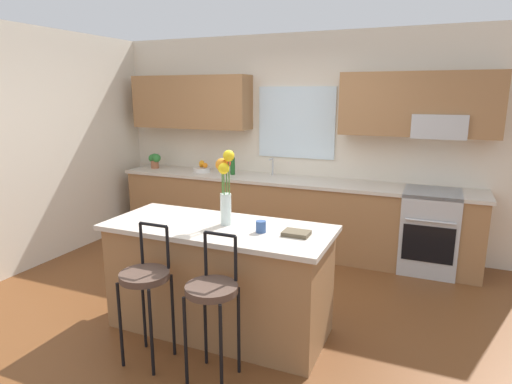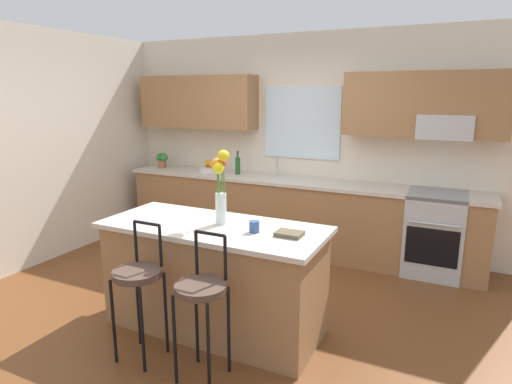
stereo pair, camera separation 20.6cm
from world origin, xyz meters
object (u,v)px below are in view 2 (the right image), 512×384
object	(u,v)px
bottle_olive_oil	(238,165)
potted_plant_small	(162,159)
oven_range	(434,234)
fruit_bowl_oranges	(208,168)
flower_vase	(220,182)
kitchen_island	(214,277)
mug_ceramic	(254,227)
bar_stool_middle	(202,294)
bar_stool_near	(138,279)
cookbook	(289,234)

from	to	relation	value
bottle_olive_oil	potted_plant_small	bearing A→B (deg)	-179.99
oven_range	bottle_olive_oil	distance (m)	2.53
fruit_bowl_oranges	potted_plant_small	xyz separation A→B (m)	(-0.77, -0.01, 0.08)
flower_vase	fruit_bowl_oranges	distance (m)	2.47
kitchen_island	mug_ceramic	xyz separation A→B (m)	(0.39, -0.02, 0.50)
mug_ceramic	bottle_olive_oil	bearing A→B (deg)	121.15
oven_range	bar_stool_middle	size ratio (longest dim) A/B	0.88
bar_stool_near	mug_ceramic	world-z (taller)	bar_stool_near
cookbook	fruit_bowl_oranges	world-z (taller)	fruit_bowl_oranges
flower_vase	potted_plant_small	distance (m)	2.96
kitchen_island	bar_stool_middle	world-z (taller)	bar_stool_middle
bar_stool_middle	potted_plant_small	distance (m)	3.61
oven_range	mug_ceramic	world-z (taller)	mug_ceramic
bottle_olive_oil	potted_plant_small	size ratio (longest dim) A/B	1.45
bar_stool_middle	flower_vase	xyz separation A→B (m)	(-0.23, 0.66, 0.64)
bottle_olive_oil	potted_plant_small	xyz separation A→B (m)	(-1.23, -0.00, 0.00)
bar_stool_middle	mug_ceramic	bearing A→B (deg)	78.99
oven_range	bar_stool_middle	distance (m)	2.96
flower_vase	fruit_bowl_oranges	size ratio (longest dim) A/B	2.57
oven_range	mug_ceramic	bearing A→B (deg)	-120.09
bar_stool_middle	bottle_olive_oil	size ratio (longest dim) A/B	3.39
cookbook	bar_stool_middle	bearing A→B (deg)	-122.08
potted_plant_small	kitchen_island	bearing A→B (deg)	-44.42
kitchen_island	bottle_olive_oil	size ratio (longest dim) A/B	6.08
oven_range	bar_stool_near	bearing A→B (deg)	-125.06
fruit_bowl_oranges	bottle_olive_oil	world-z (taller)	bottle_olive_oil
bottle_olive_oil	cookbook	bearing A→B (deg)	-53.16
bar_stool_middle	kitchen_island	bearing A→B (deg)	114.28
bar_stool_near	potted_plant_small	world-z (taller)	potted_plant_small
flower_vase	bar_stool_near	bearing A→B (deg)	-116.22
kitchen_island	bar_stool_near	xyz separation A→B (m)	(-0.28, -0.61, 0.17)
oven_range	cookbook	bearing A→B (deg)	-114.42
bar_stool_middle	fruit_bowl_oranges	distance (m)	3.15
kitchen_island	mug_ceramic	bearing A→B (deg)	-3.43
kitchen_island	cookbook	bearing A→B (deg)	1.08
mug_ceramic	cookbook	world-z (taller)	mug_ceramic
cookbook	bottle_olive_oil	xyz separation A→B (m)	(-1.54, 2.06, 0.11)
oven_range	cookbook	size ratio (longest dim) A/B	4.60
cookbook	bottle_olive_oil	distance (m)	2.57
mug_ceramic	potted_plant_small	world-z (taller)	potted_plant_small
cookbook	bottle_olive_oil	world-z (taller)	bottle_olive_oil
flower_vase	mug_ceramic	size ratio (longest dim) A/B	6.85
bar_stool_middle	fruit_bowl_oranges	xyz separation A→B (m)	(-1.62, 2.68, 0.33)
oven_range	flower_vase	size ratio (longest dim) A/B	1.49
kitchen_island	bar_stool_near	bearing A→B (deg)	-114.28
bar_stool_near	mug_ceramic	size ratio (longest dim) A/B	11.58
bar_stool_near	fruit_bowl_oranges	size ratio (longest dim) A/B	4.34
kitchen_island	mug_ceramic	size ratio (longest dim) A/B	20.76
flower_vase	bottle_olive_oil	bearing A→B (deg)	114.58
oven_range	potted_plant_small	xyz separation A→B (m)	(-3.70, 0.02, 0.59)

